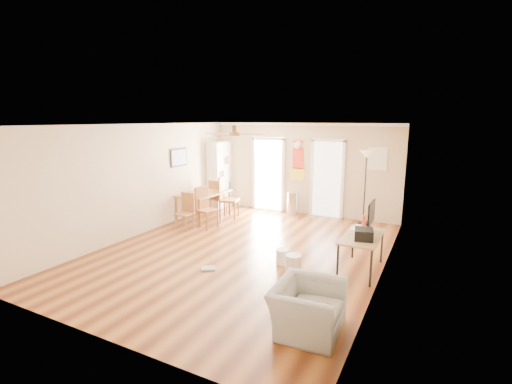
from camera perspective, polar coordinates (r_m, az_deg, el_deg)
The scene contains 30 objects.
floor at distance 7.68m, azimuth -2.06°, elevation -9.23°, with size 7.00×7.00×0.00m, color brown.
ceiling at distance 7.19m, azimuth -2.21°, elevation 10.54°, with size 5.50×7.00×0.00m, color silver, non-canonical shape.
wall_back at distance 10.48m, azimuth 7.24°, elevation 3.60°, with size 5.50×0.04×2.60m, color beige, non-canonical shape.
wall_front at distance 4.69m, azimuth -23.61°, elevation -7.05°, with size 5.50×0.04×2.60m, color beige, non-canonical shape.
wall_left at distance 8.98m, azimuth -17.66°, elevation 1.84°, with size 0.04×7.00×2.60m, color beige, non-canonical shape.
wall_right at distance 6.48m, azimuth 19.64°, elevation -1.83°, with size 0.04×7.00×2.60m, color beige, non-canonical shape.
crown_molding at distance 7.19m, azimuth -2.21°, elevation 10.22°, with size 5.50×7.00×0.08m, color white, non-canonical shape.
kitchen_doorway at distance 10.90m, azimuth 1.99°, elevation 2.66°, with size 0.90×0.10×2.10m, color white, non-canonical shape.
bathroom_doorway at distance 10.28m, azimuth 11.11°, elevation 1.91°, with size 0.80×0.10×2.10m, color white, non-canonical shape.
wall_decal at distance 10.48m, azimuth 6.60°, elevation 4.99°, with size 0.46×0.03×1.10m, color red.
ac_grille at distance 9.91m, azimuth 18.50°, elevation 4.98°, with size 0.50×0.04×0.60m, color white.
framed_poster at distance 9.94m, azimuth -12.03°, elevation 5.34°, with size 0.04×0.66×0.48m, color black.
ceiling_fan at distance 6.94m, azimuth -3.43°, elevation 9.09°, with size 1.24×1.24×0.20m, color #593819, non-canonical shape.
bookshelf at distance 11.28m, azimuth -5.66°, elevation 2.73°, with size 0.41×0.91×2.03m, color silver, non-canonical shape.
dining_table at distance 10.04m, azimuth -8.16°, elevation -2.16°, with size 0.89×1.49×0.75m, color olive, non-canonical shape.
dining_chair_right_a at distance 10.05m, azimuth -4.23°, elevation -0.92°, with size 0.47×0.47×1.14m, color olive, non-canonical shape.
dining_chair_right_b at distance 9.18m, azimuth -7.70°, elevation -2.53°, with size 0.42×0.42×1.03m, color #9A5B31, non-canonical shape.
dining_chair_near at distance 9.16m, azimuth -11.24°, elevation -3.08°, with size 0.37×0.37×0.90m, color #995731, non-canonical shape.
dining_chair_far at distance 10.62m, azimuth -5.91°, elevation -0.72°, with size 0.40×0.40×0.97m, color #945A30, non-canonical shape.
trash_can at distance 10.40m, azimuth 5.77°, elevation -1.87°, with size 0.31×0.31×0.66m, color #B3B3B5.
torchiere_lamp at distance 9.77m, azimuth 16.73°, elevation 0.61°, with size 0.36×0.36×1.92m, color black, non-canonical shape.
computer_desk at distance 6.89m, azimuth 16.18°, elevation -9.22°, with size 0.63×1.25×0.67m, color #A48559, non-canonical shape.
imac at distance 7.00m, azimuth 17.64°, elevation -3.71°, with size 0.08×0.60×0.55m, color black, non-canonical shape.
keyboard at distance 7.19m, azimuth 15.50°, elevation -5.40°, with size 0.14×0.43×0.02m, color silver.
printer at distance 6.55m, azimuth 16.58°, elevation -6.37°, with size 0.31×0.36×0.18m, color black.
orange_bottle at distance 7.32m, azimuth 16.60°, elevation -4.33°, with size 0.08×0.08×0.23m, color red.
wastebasket_a at distance 7.01m, azimuth 4.18°, elevation -10.09°, with size 0.25×0.25×0.29m, color white.
wastebasket_b at distance 6.65m, azimuth 5.91°, elevation -11.14°, with size 0.28×0.28×0.33m, color silver.
floor_cloth at distance 6.85m, azimuth -7.50°, elevation -11.83°, with size 0.25×0.20×0.04m, color gray.
armchair at distance 4.97m, azimuth 8.08°, elevation -17.57°, with size 0.96×0.84×0.62m, color gray.
Camera 1 is at (3.51, -6.28, 2.71)m, focal length 25.46 mm.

